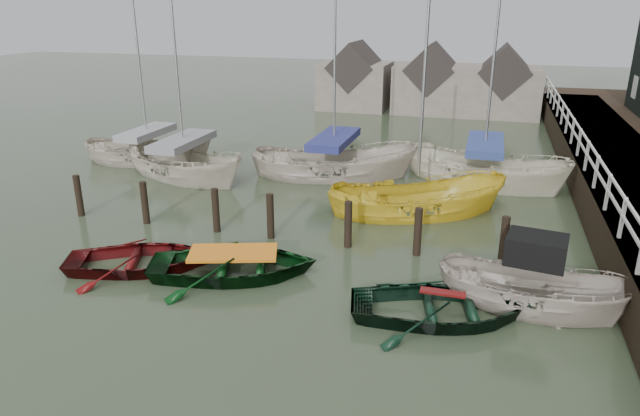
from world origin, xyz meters
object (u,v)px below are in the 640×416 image
(rowboat_red, at_px, (143,268))
(motorboat, at_px, (529,305))
(sailboat_d, at_px, (482,181))
(sailboat_c, at_px, (416,212))
(sailboat_e, at_px, (149,161))
(sailboat_b, at_px, (334,175))
(rowboat_green, at_px, (234,275))
(sailboat_a, at_px, (186,175))
(rowboat_dkgreen, at_px, (441,318))

(rowboat_red, bearing_deg, motorboat, -108.68)
(rowboat_red, height_order, sailboat_d, sailboat_d)
(sailboat_c, relative_size, sailboat_e, 1.02)
(sailboat_b, bearing_deg, sailboat_d, -96.60)
(rowboat_green, height_order, motorboat, motorboat)
(sailboat_a, xyz_separation_m, sailboat_c, (9.65, -1.61, -0.05))
(sailboat_e, bearing_deg, rowboat_red, -158.48)
(rowboat_red, relative_size, rowboat_dkgreen, 0.96)
(rowboat_dkgreen, relative_size, sailboat_b, 0.35)
(sailboat_a, relative_size, sailboat_c, 1.16)
(rowboat_red, relative_size, motorboat, 0.86)
(rowboat_dkgreen, distance_m, motorboat, 2.17)
(sailboat_a, distance_m, sailboat_e, 3.07)
(rowboat_red, height_order, motorboat, motorboat)
(rowboat_red, distance_m, sailboat_c, 9.12)
(rowboat_green, relative_size, sailboat_e, 0.46)
(sailboat_d, bearing_deg, sailboat_e, 114.81)
(rowboat_green, xyz_separation_m, motorboat, (7.31, 0.35, 0.09))
(rowboat_red, bearing_deg, sailboat_e, 8.92)
(sailboat_e, bearing_deg, sailboat_b, -98.11)
(sailboat_c, xyz_separation_m, sailboat_e, (-12.31, 3.14, 0.05))
(motorboat, bearing_deg, sailboat_c, 39.20)
(motorboat, relative_size, sailboat_e, 0.48)
(rowboat_dkgreen, distance_m, sailboat_e, 16.95)
(sailboat_d, relative_size, sailboat_e, 1.35)
(rowboat_green, bearing_deg, rowboat_red, 78.23)
(rowboat_green, height_order, sailboat_c, sailboat_c)
(motorboat, distance_m, sailboat_c, 6.68)
(rowboat_red, xyz_separation_m, sailboat_a, (-3.17, 8.02, 0.06))
(rowboat_red, bearing_deg, sailboat_a, -0.90)
(sailboat_b, bearing_deg, sailboat_e, 77.50)
(rowboat_dkgreen, distance_m, sailboat_b, 11.44)
(sailboat_a, distance_m, sailboat_d, 11.97)
(rowboat_green, height_order, sailboat_a, sailboat_a)
(sailboat_b, height_order, sailboat_e, sailboat_b)
(rowboat_red, bearing_deg, rowboat_green, -105.75)
(sailboat_a, bearing_deg, rowboat_red, -136.45)
(sailboat_a, relative_size, sailboat_b, 0.95)
(rowboat_dkgreen, height_order, sailboat_b, sailboat_b)
(sailboat_a, bearing_deg, motorboat, -97.50)
(sailboat_c, bearing_deg, rowboat_red, 111.44)
(rowboat_green, height_order, rowboat_dkgreen, rowboat_green)
(rowboat_dkgreen, xyz_separation_m, sailboat_a, (-11.10, 8.36, 0.06))
(motorboat, xyz_separation_m, sailboat_c, (-3.37, 5.77, -0.08))
(rowboat_dkgreen, xyz_separation_m, sailboat_e, (-13.76, 9.90, 0.06))
(rowboat_red, height_order, rowboat_dkgreen, rowboat_dkgreen)
(rowboat_green, bearing_deg, sailboat_d, -48.58)
(sailboat_b, xyz_separation_m, sailboat_e, (-8.49, -0.26, 0.00))
(sailboat_d, bearing_deg, rowboat_red, 161.84)
(sailboat_d, bearing_deg, rowboat_green, 170.52)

